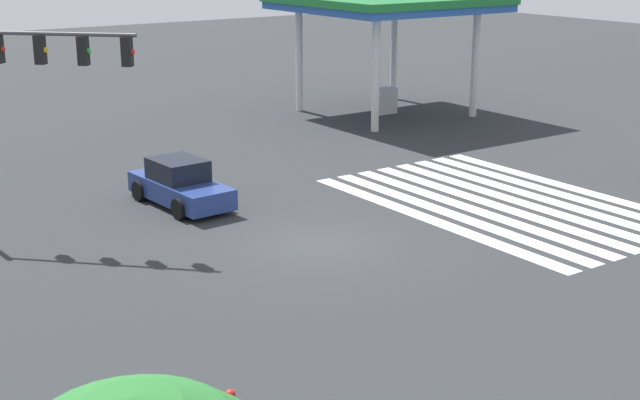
# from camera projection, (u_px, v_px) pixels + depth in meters

# --- Properties ---
(ground_plane) EXTENTS (134.73, 134.73, 0.00)m
(ground_plane) POSITION_uv_depth(u_px,v_px,m) (320.00, 244.00, 26.10)
(ground_plane) COLOR #2B2D30
(crosswalk_markings) EXTENTS (11.75, 7.25, 0.01)m
(crosswalk_markings) POSITION_uv_depth(u_px,v_px,m) (502.00, 202.00, 30.27)
(crosswalk_markings) COLOR silver
(crosswalk_markings) RESTS_ON ground_plane
(traffic_signal_mast) EXTENTS (4.49, 4.49, 6.21)m
(traffic_signal_mast) POSITION_uv_depth(u_px,v_px,m) (17.00, 75.00, 26.26)
(traffic_signal_mast) COLOR #47474C
(traffic_signal_mast) RESTS_ON ground_plane
(car_0) EXTENTS (4.45, 2.15, 1.57)m
(car_0) POSITION_uv_depth(u_px,v_px,m) (180.00, 185.00, 29.73)
(car_0) COLOR navy
(car_0) RESTS_ON ground_plane
(gas_station_canopy) EXTENTS (9.14, 9.14, 5.89)m
(gas_station_canopy) POSITION_uv_depth(u_px,v_px,m) (387.00, 7.00, 43.96)
(gas_station_canopy) COLOR #23519E
(gas_station_canopy) RESTS_ON ground_plane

